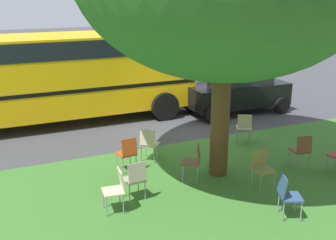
{
  "coord_description": "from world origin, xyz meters",
  "views": [
    {
      "loc": [
        5.55,
        10.5,
        4.28
      ],
      "look_at": [
        1.47,
        1.28,
        1.12
      ],
      "focal_mm": 44.54,
      "sensor_mm": 36.0,
      "label": 1
    }
  ],
  "objects_px": {
    "chair_7": "(149,142)",
    "school_bus": "(35,72)",
    "chair_5": "(127,152)",
    "chair_8": "(194,159)",
    "parked_car": "(237,89)",
    "chair_1": "(262,166)",
    "chair_4": "(135,177)",
    "chair_3": "(116,187)",
    "chair_0": "(244,126)",
    "chair_6": "(287,193)",
    "chair_9": "(302,149)"
  },
  "relations": [
    {
      "from": "chair_8",
      "to": "chair_6",
      "type": "bearing_deg",
      "value": 111.44
    },
    {
      "from": "chair_1",
      "to": "chair_7",
      "type": "height_order",
      "value": "same"
    },
    {
      "from": "chair_0",
      "to": "chair_5",
      "type": "xyz_separation_m",
      "value": [
        3.72,
        0.54,
        0.0
      ]
    },
    {
      "from": "chair_1",
      "to": "chair_4",
      "type": "bearing_deg",
      "value": -11.54
    },
    {
      "from": "chair_9",
      "to": "school_bus",
      "type": "bearing_deg",
      "value": -49.18
    },
    {
      "from": "chair_1",
      "to": "chair_6",
      "type": "height_order",
      "value": "same"
    },
    {
      "from": "chair_5",
      "to": "chair_8",
      "type": "relative_size",
      "value": 1.0
    },
    {
      "from": "school_bus",
      "to": "parked_car",
      "type": "bearing_deg",
      "value": 168.3
    },
    {
      "from": "chair_3",
      "to": "chair_5",
      "type": "height_order",
      "value": "same"
    },
    {
      "from": "school_bus",
      "to": "chair_7",
      "type": "bearing_deg",
      "value": 116.47
    },
    {
      "from": "chair_3",
      "to": "parked_car",
      "type": "relative_size",
      "value": 0.24
    },
    {
      "from": "chair_4",
      "to": "chair_7",
      "type": "relative_size",
      "value": 1.0
    },
    {
      "from": "chair_6",
      "to": "chair_0",
      "type": "bearing_deg",
      "value": -112.43
    },
    {
      "from": "chair_3",
      "to": "chair_5",
      "type": "relative_size",
      "value": 1.0
    },
    {
      "from": "chair_5",
      "to": "school_bus",
      "type": "relative_size",
      "value": 0.08
    },
    {
      "from": "chair_0",
      "to": "chair_3",
      "type": "distance_m",
      "value": 5.07
    },
    {
      "from": "school_bus",
      "to": "chair_8",
      "type": "bearing_deg",
      "value": 115.0
    },
    {
      "from": "chair_9",
      "to": "school_bus",
      "type": "height_order",
      "value": "school_bus"
    },
    {
      "from": "chair_1",
      "to": "chair_5",
      "type": "height_order",
      "value": "same"
    },
    {
      "from": "parked_car",
      "to": "chair_3",
      "type": "bearing_deg",
      "value": 39.87
    },
    {
      "from": "parked_car",
      "to": "chair_8",
      "type": "bearing_deg",
      "value": 47.79
    },
    {
      "from": "chair_1",
      "to": "chair_5",
      "type": "xyz_separation_m",
      "value": [
        2.48,
        -2.03,
        0.0
      ]
    },
    {
      "from": "chair_6",
      "to": "chair_8",
      "type": "height_order",
      "value": "same"
    },
    {
      "from": "chair_0",
      "to": "school_bus",
      "type": "xyz_separation_m",
      "value": [
        5.21,
        -4.25,
        1.24
      ]
    },
    {
      "from": "chair_5",
      "to": "school_bus",
      "type": "distance_m",
      "value": 5.17
    },
    {
      "from": "chair_6",
      "to": "chair_4",
      "type": "bearing_deg",
      "value": -37.16
    },
    {
      "from": "chair_8",
      "to": "chair_1",
      "type": "bearing_deg",
      "value": 142.32
    },
    {
      "from": "chair_1",
      "to": "chair_3",
      "type": "relative_size",
      "value": 1.0
    },
    {
      "from": "chair_3",
      "to": "chair_5",
      "type": "distance_m",
      "value": 1.91
    },
    {
      "from": "chair_0",
      "to": "chair_5",
      "type": "height_order",
      "value": "same"
    },
    {
      "from": "chair_4",
      "to": "chair_6",
      "type": "height_order",
      "value": "same"
    },
    {
      "from": "chair_1",
      "to": "parked_car",
      "type": "distance_m",
      "value": 6.11
    },
    {
      "from": "chair_4",
      "to": "chair_9",
      "type": "bearing_deg",
      "value": 178.6
    },
    {
      "from": "chair_0",
      "to": "chair_3",
      "type": "bearing_deg",
      "value": 26.52
    },
    {
      "from": "chair_0",
      "to": "chair_1",
      "type": "height_order",
      "value": "same"
    },
    {
      "from": "chair_8",
      "to": "school_bus",
      "type": "height_order",
      "value": "school_bus"
    },
    {
      "from": "chair_3",
      "to": "chair_5",
      "type": "xyz_separation_m",
      "value": [
        -0.82,
        -1.73,
        0.0
      ]
    },
    {
      "from": "chair_7",
      "to": "school_bus",
      "type": "height_order",
      "value": "school_bus"
    },
    {
      "from": "chair_6",
      "to": "chair_8",
      "type": "bearing_deg",
      "value": -68.56
    },
    {
      "from": "chair_4",
      "to": "school_bus",
      "type": "relative_size",
      "value": 0.08
    },
    {
      "from": "chair_4",
      "to": "chair_7",
      "type": "bearing_deg",
      "value": -119.21
    },
    {
      "from": "chair_3",
      "to": "parked_car",
      "type": "distance_m",
      "value": 7.98
    },
    {
      "from": "school_bus",
      "to": "chair_0",
      "type": "bearing_deg",
      "value": 140.74
    },
    {
      "from": "parked_car",
      "to": "chair_5",
      "type": "bearing_deg",
      "value": 32.55
    },
    {
      "from": "chair_9",
      "to": "chair_7",
      "type": "bearing_deg",
      "value": -30.62
    },
    {
      "from": "chair_3",
      "to": "chair_6",
      "type": "height_order",
      "value": "same"
    },
    {
      "from": "chair_8",
      "to": "school_bus",
      "type": "relative_size",
      "value": 0.08
    },
    {
      "from": "chair_5",
      "to": "school_bus",
      "type": "height_order",
      "value": "school_bus"
    },
    {
      "from": "chair_8",
      "to": "chair_7",
      "type": "bearing_deg",
      "value": -69.62
    },
    {
      "from": "chair_8",
      "to": "chair_9",
      "type": "bearing_deg",
      "value": 170.07
    }
  ]
}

